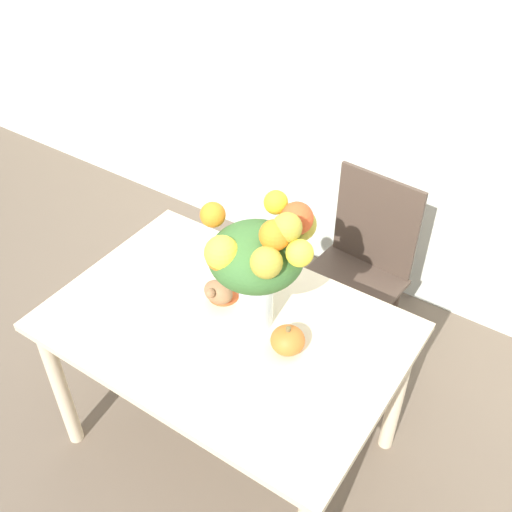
{
  "coord_description": "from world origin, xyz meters",
  "views": [
    {
      "loc": [
        0.91,
        -1.15,
        2.27
      ],
      "look_at": [
        0.08,
        0.08,
        1.02
      ],
      "focal_mm": 42.0,
      "sensor_mm": 36.0,
      "label": 1
    }
  ],
  "objects_px": {
    "dining_chair_near_window": "(356,273)",
    "turkey_figurine": "(221,289)",
    "flower_vase": "(259,256)",
    "pumpkin": "(288,340)"
  },
  "relations": [
    {
      "from": "pumpkin",
      "to": "flower_vase",
      "type": "bearing_deg",
      "value": 158.1
    },
    {
      "from": "flower_vase",
      "to": "turkey_figurine",
      "type": "height_order",
      "value": "flower_vase"
    },
    {
      "from": "flower_vase",
      "to": "dining_chair_near_window",
      "type": "bearing_deg",
      "value": 84.16
    },
    {
      "from": "flower_vase",
      "to": "pumpkin",
      "type": "distance_m",
      "value": 0.3
    },
    {
      "from": "turkey_figurine",
      "to": "dining_chair_near_window",
      "type": "distance_m",
      "value": 0.77
    },
    {
      "from": "flower_vase",
      "to": "pumpkin",
      "type": "bearing_deg",
      "value": -21.9
    },
    {
      "from": "flower_vase",
      "to": "turkey_figurine",
      "type": "xyz_separation_m",
      "value": [
        -0.18,
        0.01,
        -0.25
      ]
    },
    {
      "from": "dining_chair_near_window",
      "to": "turkey_figurine",
      "type": "bearing_deg",
      "value": -105.34
    },
    {
      "from": "pumpkin",
      "to": "dining_chair_near_window",
      "type": "relative_size",
      "value": 0.13
    },
    {
      "from": "flower_vase",
      "to": "pumpkin",
      "type": "relative_size",
      "value": 4.2
    }
  ]
}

